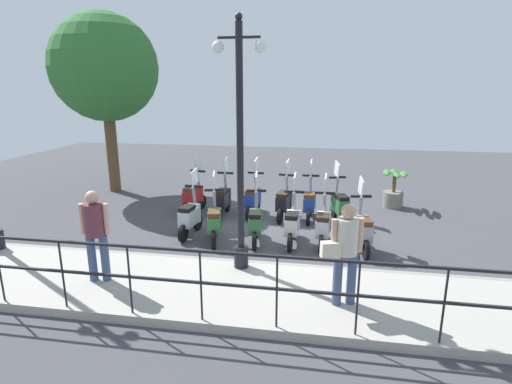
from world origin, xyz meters
name	(u,v)px	position (x,y,z in m)	size (l,w,h in m)	color
ground_plane	(275,231)	(0.00, 0.00, 0.00)	(28.00, 28.00, 0.00)	#424247
promenade_walkway	(252,291)	(-3.15, 0.00, 0.07)	(2.20, 20.00, 0.15)	#A39E93
fence_railing	(238,275)	(-4.20, 0.00, 0.89)	(0.04, 16.03, 1.07)	black
lamp_post_near	(240,164)	(-2.40, 0.34, 2.08)	(0.26, 0.90, 4.36)	black
pedestrian_with_bag	(345,247)	(-3.42, -1.45, 1.08)	(0.43, 0.62, 1.59)	#384C70
pedestrian_distant	(95,229)	(-3.33, 2.62, 1.08)	(0.37, 0.48, 1.59)	#384C70
tree_large	(105,68)	(2.98, 5.77, 3.94)	(3.33, 3.33, 5.63)	brown
potted_palm	(393,192)	(2.56, -3.12, 0.45)	(1.06, 0.66, 1.05)	slate
scooter_near_0	(362,230)	(-0.92, -1.95, 0.48)	(1.23, 0.46, 1.54)	black
scooter_near_1	(323,225)	(-0.78, -1.14, 0.48)	(1.23, 0.44, 1.54)	black
scooter_near_2	(292,223)	(-0.78, -0.47, 0.48)	(1.23, 0.44, 1.54)	black
scooter_near_3	(256,222)	(-0.82, 0.33, 0.48)	(1.23, 0.44, 1.54)	black
scooter_near_4	(214,221)	(-0.92, 1.25, 0.48)	(1.22, 0.50, 1.54)	black
scooter_near_5	(190,216)	(-0.65, 1.90, 0.48)	(1.23, 0.44, 1.54)	black
scooter_far_0	(340,204)	(0.89, -1.54, 0.48)	(1.20, 0.54, 1.54)	black
scooter_far_1	(309,202)	(0.97, -0.78, 0.48)	(1.23, 0.44, 1.54)	black
scooter_far_2	(284,201)	(0.94, -0.12, 0.48)	(1.23, 0.46, 1.54)	black
scooter_far_3	(253,199)	(1.07, 0.73, 0.48)	(1.23, 0.44, 1.54)	black
scooter_far_4	(223,199)	(0.92, 1.52, 0.48)	(1.23, 0.44, 1.54)	black
scooter_far_5	(194,196)	(1.06, 2.38, 0.48)	(1.22, 0.50, 1.54)	black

